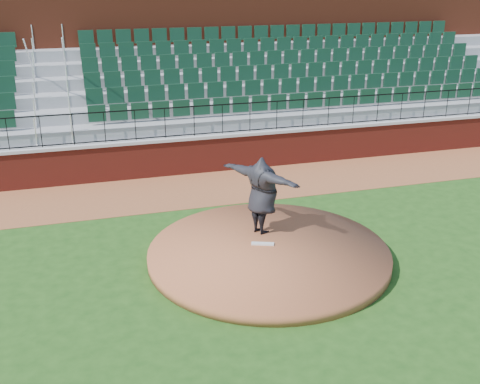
# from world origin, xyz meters

# --- Properties ---
(ground) EXTENTS (90.00, 90.00, 0.00)m
(ground) POSITION_xyz_m (0.00, 0.00, 0.00)
(ground) COLOR #1D4513
(ground) RESTS_ON ground
(warning_track) EXTENTS (34.00, 3.20, 0.01)m
(warning_track) POSITION_xyz_m (0.00, 5.40, 0.01)
(warning_track) COLOR brown
(warning_track) RESTS_ON ground
(field_wall) EXTENTS (34.00, 0.35, 1.20)m
(field_wall) POSITION_xyz_m (0.00, 7.00, 0.60)
(field_wall) COLOR maroon
(field_wall) RESTS_ON ground
(wall_cap) EXTENTS (34.00, 0.45, 0.10)m
(wall_cap) POSITION_xyz_m (0.00, 7.00, 1.25)
(wall_cap) COLOR #B7B7B7
(wall_cap) RESTS_ON field_wall
(wall_railing) EXTENTS (34.00, 0.05, 1.00)m
(wall_railing) POSITION_xyz_m (0.00, 7.00, 1.80)
(wall_railing) COLOR black
(wall_railing) RESTS_ON wall_cap
(seating_stands) EXTENTS (34.00, 5.10, 4.60)m
(seating_stands) POSITION_xyz_m (0.00, 9.72, 2.30)
(seating_stands) COLOR gray
(seating_stands) RESTS_ON ground
(concourse_wall) EXTENTS (34.00, 0.50, 5.50)m
(concourse_wall) POSITION_xyz_m (0.00, 12.52, 2.75)
(concourse_wall) COLOR maroon
(concourse_wall) RESTS_ON ground
(pitchers_mound) EXTENTS (5.81, 5.81, 0.25)m
(pitchers_mound) POSITION_xyz_m (0.36, 0.25, 0.12)
(pitchers_mound) COLOR brown
(pitchers_mound) RESTS_ON ground
(pitching_rubber) EXTENTS (0.56, 0.32, 0.04)m
(pitching_rubber) POSITION_xyz_m (0.30, 0.54, 0.27)
(pitching_rubber) COLOR silver
(pitching_rubber) RESTS_ON pitchers_mound
(pitcher) EXTENTS (1.82, 2.47, 2.01)m
(pitcher) POSITION_xyz_m (0.50, 1.24, 1.25)
(pitcher) COLOR black
(pitcher) RESTS_ON pitchers_mound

